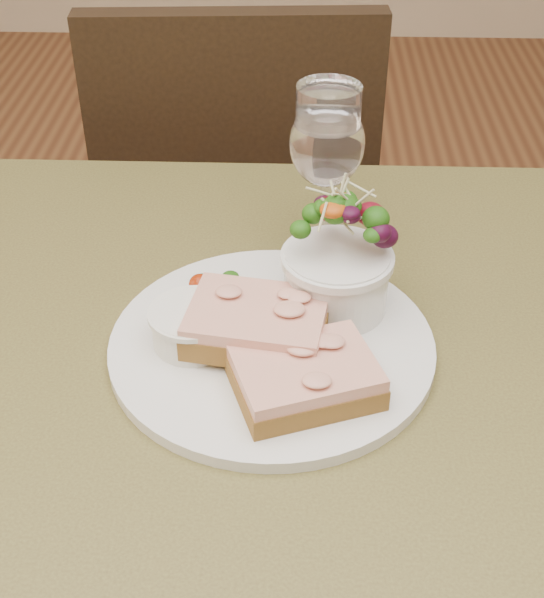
{
  "coord_description": "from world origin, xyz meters",
  "views": [
    {
      "loc": [
        0.03,
        -0.56,
        1.25
      ],
      "look_at": [
        0.01,
        0.03,
        0.81
      ],
      "focal_mm": 50.0,
      "sensor_mm": 36.0,
      "label": 1
    }
  ],
  "objects_px": {
    "ramekin": "(193,325)",
    "salad_bowl": "(338,256)",
    "sandwich_front": "(305,377)",
    "wine_glass": "(327,148)",
    "cafe_table": "(260,451)",
    "chair_far": "(241,301)",
    "dinner_plate": "(272,345)",
    "sandwich_back": "(257,323)"
  },
  "relations": [
    {
      "from": "sandwich_back",
      "to": "wine_glass",
      "type": "relative_size",
      "value": 0.78
    },
    {
      "from": "chair_far",
      "to": "ramekin",
      "type": "relative_size",
      "value": 12.17
    },
    {
      "from": "wine_glass",
      "to": "chair_far",
      "type": "bearing_deg",
      "value": 104.61
    },
    {
      "from": "chair_far",
      "to": "dinner_plate",
      "type": "relative_size",
      "value": 3.0
    },
    {
      "from": "dinner_plate",
      "to": "salad_bowl",
      "type": "height_order",
      "value": "salad_bowl"
    },
    {
      "from": "cafe_table",
      "to": "chair_far",
      "type": "bearing_deg",
      "value": 95.89
    },
    {
      "from": "salad_bowl",
      "to": "dinner_plate",
      "type": "bearing_deg",
      "value": -137.67
    },
    {
      "from": "cafe_table",
      "to": "wine_glass",
      "type": "relative_size",
      "value": 4.57
    },
    {
      "from": "sandwich_back",
      "to": "salad_bowl",
      "type": "distance_m",
      "value": 0.1
    },
    {
      "from": "chair_far",
      "to": "sandwich_back",
      "type": "height_order",
      "value": "chair_far"
    },
    {
      "from": "cafe_table",
      "to": "wine_glass",
      "type": "bearing_deg",
      "value": 73.54
    },
    {
      "from": "chair_far",
      "to": "dinner_plate",
      "type": "xyz_separation_m",
      "value": [
        0.08,
        -0.67,
        0.46
      ]
    },
    {
      "from": "ramekin",
      "to": "salad_bowl",
      "type": "relative_size",
      "value": 0.58
    },
    {
      "from": "sandwich_front",
      "to": "wine_glass",
      "type": "bearing_deg",
      "value": 65.81
    },
    {
      "from": "salad_bowl",
      "to": "sandwich_back",
      "type": "bearing_deg",
      "value": -140.49
    },
    {
      "from": "chair_far",
      "to": "wine_glass",
      "type": "relative_size",
      "value": 5.14
    },
    {
      "from": "salad_bowl",
      "to": "chair_far",
      "type": "bearing_deg",
      "value": 102.9
    },
    {
      "from": "sandwich_front",
      "to": "wine_glass",
      "type": "xyz_separation_m",
      "value": [
        0.02,
        0.23,
        0.1
      ]
    },
    {
      "from": "chair_far",
      "to": "sandwich_front",
      "type": "height_order",
      "value": "chair_far"
    },
    {
      "from": "cafe_table",
      "to": "sandwich_back",
      "type": "bearing_deg",
      "value": 96.47
    },
    {
      "from": "sandwich_back",
      "to": "ramekin",
      "type": "height_order",
      "value": "sandwich_back"
    },
    {
      "from": "dinner_plate",
      "to": "cafe_table",
      "type": "bearing_deg",
      "value": -107.24
    },
    {
      "from": "sandwich_front",
      "to": "sandwich_back",
      "type": "distance_m",
      "value": 0.08
    },
    {
      "from": "salad_bowl",
      "to": "ramekin",
      "type": "bearing_deg",
      "value": -155.92
    },
    {
      "from": "sandwich_back",
      "to": "wine_glass",
      "type": "bearing_deg",
      "value": 79.35
    },
    {
      "from": "dinner_plate",
      "to": "ramekin",
      "type": "height_order",
      "value": "ramekin"
    },
    {
      "from": "chair_far",
      "to": "salad_bowl",
      "type": "bearing_deg",
      "value": 99.27
    },
    {
      "from": "sandwich_front",
      "to": "cafe_table",
      "type": "bearing_deg",
      "value": 119.98
    },
    {
      "from": "sandwich_front",
      "to": "ramekin",
      "type": "xyz_separation_m",
      "value": [
        -0.1,
        0.06,
        0.0
      ]
    },
    {
      "from": "cafe_table",
      "to": "sandwich_front",
      "type": "xyz_separation_m",
      "value": [
        0.04,
        -0.03,
        0.13
      ]
    },
    {
      "from": "wine_glass",
      "to": "salad_bowl",
      "type": "bearing_deg",
      "value": -84.94
    },
    {
      "from": "sandwich_front",
      "to": "dinner_plate",
      "type": "bearing_deg",
      "value": 95.12
    },
    {
      "from": "sandwich_front",
      "to": "salad_bowl",
      "type": "relative_size",
      "value": 1.1
    },
    {
      "from": "dinner_plate",
      "to": "sandwich_front",
      "type": "relative_size",
      "value": 2.14
    },
    {
      "from": "ramekin",
      "to": "salad_bowl",
      "type": "bearing_deg",
      "value": 24.08
    },
    {
      "from": "dinner_plate",
      "to": "sandwich_back",
      "type": "xyz_separation_m",
      "value": [
        -0.01,
        -0.01,
        0.03
      ]
    },
    {
      "from": "cafe_table",
      "to": "dinner_plate",
      "type": "relative_size",
      "value": 2.66
    },
    {
      "from": "cafe_table",
      "to": "dinner_plate",
      "type": "bearing_deg",
      "value": 72.76
    },
    {
      "from": "dinner_plate",
      "to": "sandwich_front",
      "type": "bearing_deg",
      "value": -65.14
    },
    {
      "from": "wine_glass",
      "to": "cafe_table",
      "type": "bearing_deg",
      "value": -106.46
    },
    {
      "from": "dinner_plate",
      "to": "sandwich_back",
      "type": "relative_size",
      "value": 2.2
    },
    {
      "from": "cafe_table",
      "to": "sandwich_front",
      "type": "relative_size",
      "value": 5.71
    }
  ]
}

